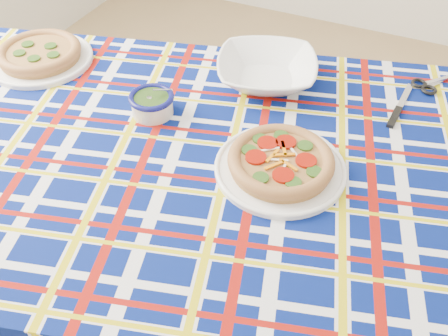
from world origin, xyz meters
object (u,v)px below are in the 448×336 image
at_px(main_focaccia_plate, 281,161).
at_px(pesto_bowl, 152,102).
at_px(dining_table, 203,177).
at_px(serving_bowl, 267,71).

relative_size(main_focaccia_plate, pesto_bowl, 2.65).
bearing_deg(dining_table, main_focaccia_plate, -7.90).
relative_size(dining_table, pesto_bowl, 14.99).
xyz_separation_m(dining_table, main_focaccia_plate, (0.19, 0.02, 0.11)).
bearing_deg(main_focaccia_plate, pesto_bowl, 169.96).
height_order(dining_table, pesto_bowl, pesto_bowl).
distance_m(dining_table, pesto_bowl, 0.24).
relative_size(dining_table, serving_bowl, 6.35).
xyz_separation_m(pesto_bowl, serving_bowl, (0.22, 0.27, -0.00)).
relative_size(pesto_bowl, serving_bowl, 0.42).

